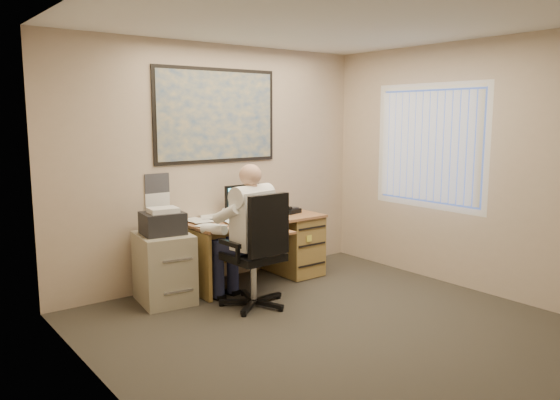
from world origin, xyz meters
TOP-DOWN VIEW (x-y plane):
  - room_shell at (0.00, 0.00)m, footprint 4.00×4.50m
  - desk at (0.57, 1.90)m, footprint 1.60×0.97m
  - world_map at (0.00, 2.23)m, footprint 1.56×0.03m
  - wall_calendar at (-0.75, 2.24)m, footprint 0.28×0.01m
  - window_blinds at (1.97, 0.80)m, footprint 0.06×1.40m
  - filing_cabinet at (-0.87, 1.87)m, footprint 0.58×0.67m
  - office_chair at (-0.22, 1.16)m, footprint 0.72×0.72m
  - person at (-0.22, 1.25)m, footprint 0.74×0.94m

SIDE VIEW (x-z plane):
  - office_chair at x=-0.22m, z-range -0.24..0.92m
  - filing_cabinet at x=-0.87m, z-range -0.07..0.91m
  - desk at x=0.57m, z-range -0.11..1.00m
  - person at x=-0.22m, z-range 0.00..1.43m
  - wall_calendar at x=-0.75m, z-range 0.87..1.29m
  - room_shell at x=0.00m, z-range 0.00..2.70m
  - window_blinds at x=1.97m, z-range 0.90..2.20m
  - world_map at x=0.00m, z-range 1.37..2.43m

